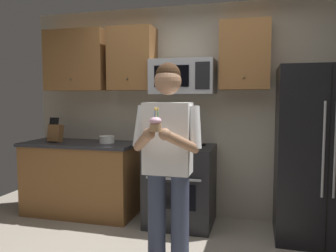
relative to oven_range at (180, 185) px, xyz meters
name	(u,v)px	position (x,y,z in m)	size (l,w,h in m)	color
wall_back	(199,112)	(0.15, 0.39, 0.84)	(4.40, 0.10, 2.60)	#B7AD99
oven_range	(180,185)	(0.00, 0.00, 0.00)	(0.76, 0.70, 0.93)	black
microwave	(183,77)	(0.00, 0.12, 1.26)	(0.74, 0.41, 0.40)	#9EA0A5
refrigerator	(322,154)	(1.50, -0.04, 0.44)	(0.90, 0.75, 1.80)	black
cabinet_row_upper	(138,59)	(-0.57, 0.17, 1.49)	(2.78, 0.36, 0.76)	brown
counter_left	(81,178)	(-1.30, 0.02, 0.00)	(1.44, 0.66, 0.92)	brown
knife_block	(55,133)	(-1.62, -0.03, 0.58)	(0.16, 0.15, 0.32)	brown
bowl_large_white	(107,139)	(-0.95, 0.04, 0.50)	(0.19, 0.19, 0.09)	white
person	(168,157)	(0.15, -1.15, 0.53)	(0.60, 0.48, 1.76)	#383F59
cupcake	(156,124)	(0.15, -1.48, 0.83)	(0.09, 0.09, 0.17)	#A87F56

